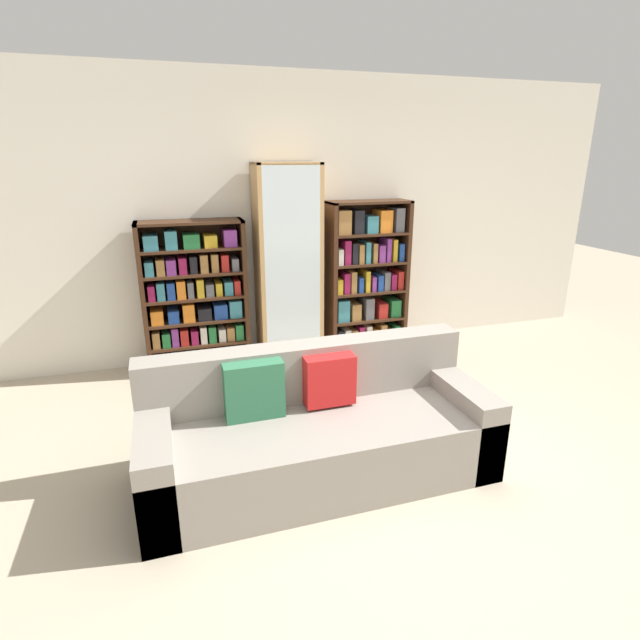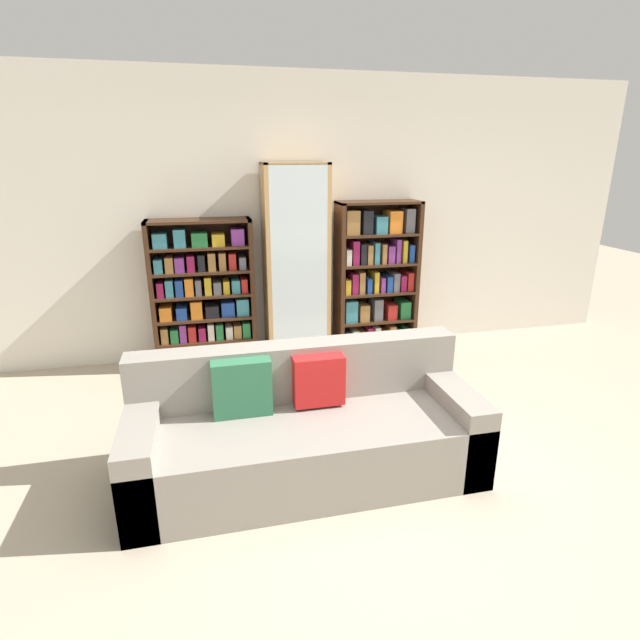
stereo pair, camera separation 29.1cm
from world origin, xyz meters
TOP-DOWN VIEW (x-y plane):
  - ground_plane at (0.00, 0.00)m, footprint 16.00×16.00m
  - wall_back at (0.00, 2.63)m, footprint 7.19×0.06m
  - couch at (-0.36, 0.43)m, footprint 2.15×0.81m
  - bookshelf_left at (-0.94, 2.42)m, footprint 0.95×0.32m
  - display_cabinet at (-0.04, 2.40)m, footprint 0.61×0.36m
  - bookshelf_right at (0.79, 2.42)m, footprint 0.83×0.32m
  - wine_bottle at (0.63, 1.34)m, footprint 0.08×0.08m

SIDE VIEW (x-z plane):
  - ground_plane at x=0.00m, z-range 0.00..0.00m
  - wine_bottle at x=0.63m, z-range -0.03..0.35m
  - couch at x=-0.36m, z-range -0.11..0.68m
  - bookshelf_left at x=-0.94m, z-range -0.03..1.37m
  - bookshelf_right at x=0.79m, z-range -0.02..1.51m
  - display_cabinet at x=-0.04m, z-range -0.01..1.88m
  - wall_back at x=0.00m, z-range 0.00..2.70m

